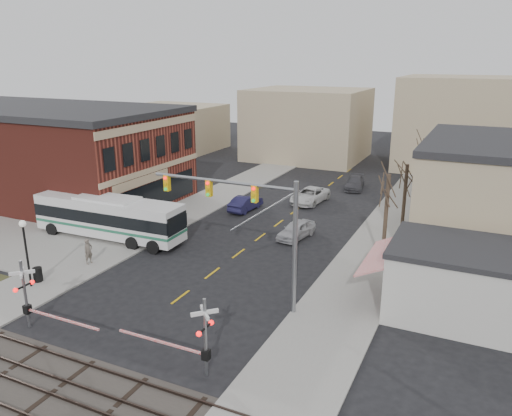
{
  "coord_description": "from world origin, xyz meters",
  "views": [
    {
      "loc": [
        16.34,
        -21.59,
        14.49
      ],
      "look_at": [
        1.0,
        11.04,
        3.5
      ],
      "focal_mm": 35.0,
      "sensor_mm": 36.0,
      "label": 1
    }
  ],
  "objects_px": {
    "pedestrian_far": "(125,228)",
    "rr_crossing_west": "(31,296)",
    "car_b": "(246,203)",
    "car_c": "(310,195)",
    "street_lamp": "(25,240)",
    "car_a": "(296,230)",
    "rr_crossing_east": "(198,336)",
    "car_d": "(355,183)",
    "transit_bus": "(109,216)",
    "pedestrian_near": "(88,251)",
    "trash_bin": "(38,274)",
    "traffic_signal_mast": "(253,215)"
  },
  "relations": [
    {
      "from": "transit_bus",
      "to": "car_d",
      "type": "distance_m",
      "value": 28.39
    },
    {
      "from": "rr_crossing_west",
      "to": "car_a",
      "type": "bearing_deg",
      "value": 67.94
    },
    {
      "from": "car_d",
      "to": "rr_crossing_east",
      "type": "bearing_deg",
      "value": -95.44
    },
    {
      "from": "trash_bin",
      "to": "car_b",
      "type": "distance_m",
      "value": 21.23
    },
    {
      "from": "transit_bus",
      "to": "pedestrian_far",
      "type": "relative_size",
      "value": 6.88
    },
    {
      "from": "transit_bus",
      "to": "street_lamp",
      "type": "relative_size",
      "value": 2.93
    },
    {
      "from": "rr_crossing_west",
      "to": "car_b",
      "type": "height_order",
      "value": "rr_crossing_west"
    },
    {
      "from": "transit_bus",
      "to": "car_d",
      "type": "xyz_separation_m",
      "value": [
        14.25,
        24.53,
        -1.22
      ]
    },
    {
      "from": "traffic_signal_mast",
      "to": "car_a",
      "type": "xyz_separation_m",
      "value": [
        -1.74,
        11.99,
        -4.98
      ]
    },
    {
      "from": "car_b",
      "to": "trash_bin",
      "type": "bearing_deg",
      "value": 79.38
    },
    {
      "from": "car_b",
      "to": "car_c",
      "type": "relative_size",
      "value": 0.81
    },
    {
      "from": "pedestrian_near",
      "to": "car_d",
      "type": "bearing_deg",
      "value": -14.75
    },
    {
      "from": "rr_crossing_west",
      "to": "trash_bin",
      "type": "height_order",
      "value": "rr_crossing_west"
    },
    {
      "from": "pedestrian_near",
      "to": "pedestrian_far",
      "type": "height_order",
      "value": "pedestrian_far"
    },
    {
      "from": "rr_crossing_east",
      "to": "car_d",
      "type": "relative_size",
      "value": 1.19
    },
    {
      "from": "transit_bus",
      "to": "pedestrian_far",
      "type": "xyz_separation_m",
      "value": [
        1.43,
        0.21,
        -0.82
      ]
    },
    {
      "from": "rr_crossing_west",
      "to": "rr_crossing_east",
      "type": "relative_size",
      "value": 1.0
    },
    {
      "from": "street_lamp",
      "to": "car_c",
      "type": "xyz_separation_m",
      "value": [
        9.9,
        26.5,
        -2.57
      ]
    },
    {
      "from": "traffic_signal_mast",
      "to": "car_d",
      "type": "height_order",
      "value": "traffic_signal_mast"
    },
    {
      "from": "trash_bin",
      "to": "car_d",
      "type": "distance_m",
      "value": 35.64
    },
    {
      "from": "rr_crossing_west",
      "to": "car_d",
      "type": "height_order",
      "value": "rr_crossing_west"
    },
    {
      "from": "traffic_signal_mast",
      "to": "trash_bin",
      "type": "distance_m",
      "value": 15.53
    },
    {
      "from": "rr_crossing_east",
      "to": "trash_bin",
      "type": "distance_m",
      "value": 15.46
    },
    {
      "from": "transit_bus",
      "to": "pedestrian_near",
      "type": "height_order",
      "value": "transit_bus"
    },
    {
      "from": "transit_bus",
      "to": "rr_crossing_west",
      "type": "height_order",
      "value": "rr_crossing_west"
    },
    {
      "from": "pedestrian_far",
      "to": "car_d",
      "type": "bearing_deg",
      "value": 11.51
    },
    {
      "from": "car_b",
      "to": "car_d",
      "type": "xyz_separation_m",
      "value": [
        7.59,
        12.68,
        -0.05
      ]
    },
    {
      "from": "pedestrian_far",
      "to": "rr_crossing_west",
      "type": "bearing_deg",
      "value": -121.92
    },
    {
      "from": "car_b",
      "to": "pedestrian_near",
      "type": "bearing_deg",
      "value": 79.4
    },
    {
      "from": "car_c",
      "to": "rr_crossing_west",
      "type": "bearing_deg",
      "value": -94.47
    },
    {
      "from": "rr_crossing_east",
      "to": "car_c",
      "type": "relative_size",
      "value": 1.02
    },
    {
      "from": "car_b",
      "to": "pedestrian_far",
      "type": "bearing_deg",
      "value": 69.53
    },
    {
      "from": "traffic_signal_mast",
      "to": "rr_crossing_east",
      "type": "xyz_separation_m",
      "value": [
        0.62,
        -7.3,
        -3.74
      ]
    },
    {
      "from": "trash_bin",
      "to": "rr_crossing_west",
      "type": "bearing_deg",
      "value": -43.76
    },
    {
      "from": "car_a",
      "to": "street_lamp",
      "type": "bearing_deg",
      "value": -117.7
    },
    {
      "from": "car_a",
      "to": "pedestrian_near",
      "type": "distance_m",
      "value": 16.41
    },
    {
      "from": "car_a",
      "to": "car_b",
      "type": "xyz_separation_m",
      "value": [
        -7.27,
        5.2,
        0.01
      ]
    },
    {
      "from": "rr_crossing_west",
      "to": "pedestrian_near",
      "type": "height_order",
      "value": "rr_crossing_west"
    },
    {
      "from": "rr_crossing_west",
      "to": "pedestrian_far",
      "type": "xyz_separation_m",
      "value": [
        -4.51,
        13.27,
        -0.89
      ]
    },
    {
      "from": "traffic_signal_mast",
      "to": "car_b",
      "type": "bearing_deg",
      "value": 117.66
    },
    {
      "from": "transit_bus",
      "to": "car_d",
      "type": "height_order",
      "value": "transit_bus"
    },
    {
      "from": "car_a",
      "to": "car_c",
      "type": "height_order",
      "value": "car_c"
    },
    {
      "from": "car_b",
      "to": "rr_crossing_west",
      "type": "bearing_deg",
      "value": 92.07
    },
    {
      "from": "transit_bus",
      "to": "trash_bin",
      "type": "height_order",
      "value": "transit_bus"
    },
    {
      "from": "car_c",
      "to": "pedestrian_near",
      "type": "height_order",
      "value": "pedestrian_near"
    },
    {
      "from": "street_lamp",
      "to": "car_d",
      "type": "relative_size",
      "value": 0.96
    },
    {
      "from": "pedestrian_far",
      "to": "car_a",
      "type": "bearing_deg",
      "value": -23.43
    },
    {
      "from": "car_d",
      "to": "street_lamp",
      "type": "bearing_deg",
      "value": -119.05
    },
    {
      "from": "car_d",
      "to": "car_c",
      "type": "bearing_deg",
      "value": -119.0
    },
    {
      "from": "car_c",
      "to": "car_a",
      "type": "bearing_deg",
      "value": -70.74
    }
  ]
}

